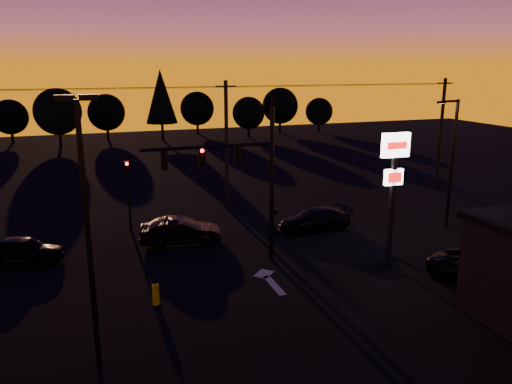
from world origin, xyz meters
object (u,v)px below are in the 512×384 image
(pylon_sign, at_px, (394,171))
(car_mid, at_px, (181,232))
(traffic_signal_mast, at_px, (242,170))
(car_left, at_px, (23,250))
(parking_lot_light, at_px, (87,219))
(streetlight, at_px, (451,158))
(secondary_signal, at_px, (128,185))
(suv_parked, at_px, (485,272))
(car_right, at_px, (314,220))
(bollard, at_px, (156,295))

(pylon_sign, height_order, car_mid, pylon_sign)
(traffic_signal_mast, xyz_separation_m, car_mid, (-2.44, 3.94, -4.18))
(traffic_signal_mast, relative_size, car_left, 2.10)
(traffic_signal_mast, relative_size, car_mid, 1.87)
(parking_lot_light, bearing_deg, streetlight, 21.65)
(secondary_signal, bearing_deg, car_mid, -55.30)
(secondary_signal, height_order, car_mid, secondary_signal)
(traffic_signal_mast, bearing_deg, streetlight, 6.14)
(streetlight, height_order, suv_parked, streetlight)
(parking_lot_light, bearing_deg, suv_parked, 2.18)
(car_mid, height_order, suv_parked, car_mid)
(secondary_signal, distance_m, car_left, 7.15)
(streetlight, height_order, car_mid, streetlight)
(secondary_signal, relative_size, parking_lot_light, 0.48)
(car_left, height_order, suv_parked, suv_parked)
(car_mid, xyz_separation_m, suv_parked, (12.16, -10.28, -0.05))
(secondary_signal, height_order, car_right, secondary_signal)
(car_mid, relative_size, car_right, 0.98)
(pylon_sign, distance_m, suv_parked, 6.28)
(car_left, bearing_deg, car_right, -69.89)
(traffic_signal_mast, relative_size, secondary_signal, 1.97)
(parking_lot_light, relative_size, car_left, 2.24)
(parking_lot_light, height_order, suv_parked, parking_lot_light)
(traffic_signal_mast, height_order, secondary_signal, traffic_signal_mast)
(parking_lot_light, relative_size, bollard, 10.07)
(secondary_signal, distance_m, bollard, 10.84)
(streetlight, distance_m, car_right, 9.20)
(streetlight, relative_size, car_left, 1.96)
(traffic_signal_mast, xyz_separation_m, parking_lot_light, (-7.40, -6.99, 0.33))
(streetlight, distance_m, suv_parked, 9.68)
(parking_lot_light, distance_m, streetlight, 23.05)
(secondary_signal, xyz_separation_m, suv_parked, (14.62, -13.83, -2.16))
(streetlight, bearing_deg, parking_lot_light, -158.35)
(parking_lot_light, xyz_separation_m, streetlight, (21.41, 8.50, -0.85))
(secondary_signal, bearing_deg, pylon_sign, -39.77)
(streetlight, relative_size, bollard, 8.82)
(secondary_signal, height_order, streetlight, streetlight)
(car_mid, height_order, car_right, car_mid)
(pylon_sign, bearing_deg, car_right, 101.05)
(secondary_signal, height_order, parking_lot_light, parking_lot_light)
(car_left, bearing_deg, traffic_signal_mast, -89.19)
(streetlight, xyz_separation_m, suv_parked, (-4.29, -7.85, -3.72))
(secondary_signal, xyz_separation_m, car_right, (10.79, -3.81, -2.18))
(car_left, bearing_deg, parking_lot_light, -142.29)
(traffic_signal_mast, relative_size, pylon_sign, 1.26)
(parking_lot_light, relative_size, streetlight, 1.14)
(pylon_sign, height_order, streetlight, streetlight)
(secondary_signal, distance_m, parking_lot_light, 14.90)
(pylon_sign, relative_size, suv_parked, 1.34)
(suv_parked, bearing_deg, parking_lot_light, 162.78)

